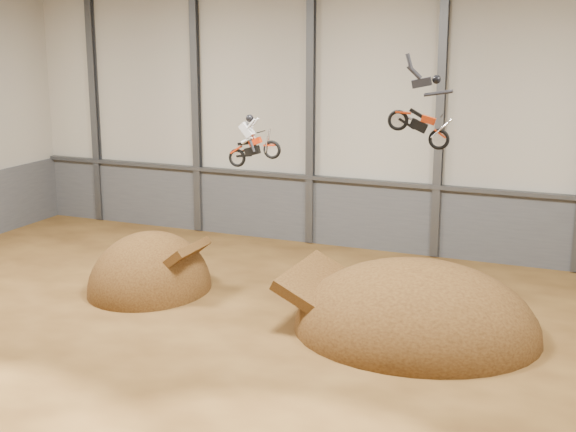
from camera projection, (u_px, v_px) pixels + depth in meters
The scene contains 12 objects.
floor at pixel (244, 356), 27.99m from camera, with size 40.00×40.00×0.00m, color #4E3114.
back_wall at pixel (375, 113), 39.80m from camera, with size 40.00×0.10×14.00m, color #BDB7A7.
lower_band_back at pixel (371, 216), 40.93m from camera, with size 39.80×0.18×3.50m, color #525459.
steel_rail at pixel (371, 182), 40.38m from camera, with size 39.80×0.35×0.20m, color #47494F.
steel_column_0 at pixel (94, 101), 45.93m from camera, with size 0.40×0.36×13.90m, color #47494F.
steel_column_1 at pixel (196, 106), 43.41m from camera, with size 0.40×0.36×13.90m, color #47494F.
steel_column_2 at pixel (311, 111), 40.88m from camera, with size 0.40×0.36×13.90m, color #47494F.
steel_column_3 at pixel (440, 116), 38.36m from camera, with size 0.40×0.36×13.90m, color #47494F.
takeoff_ramp at pixel (150, 290), 34.97m from camera, with size 5.13×5.92×5.13m, color #39220E.
landing_ramp at pixel (415, 332), 30.17m from camera, with size 9.30×8.23×5.36m, color #39220E.
fmx_rider_a at pixel (256, 137), 31.11m from camera, with size 2.26×0.86×2.05m, color red, non-canonical shape.
fmx_rider_b at pixel (415, 102), 26.23m from camera, with size 2.87×0.82×2.46m, color #AF2E0C, non-canonical shape.
Camera 1 is at (11.56, -23.43, 11.26)m, focal length 50.00 mm.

